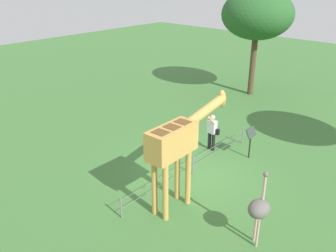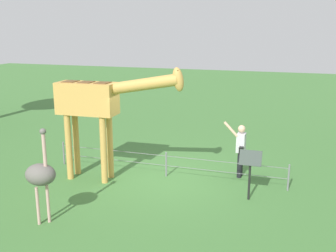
# 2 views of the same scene
# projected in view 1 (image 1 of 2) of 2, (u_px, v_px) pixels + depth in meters

# --- Properties ---
(ground_plane) EXTENTS (60.00, 60.00, 0.00)m
(ground_plane) POSITION_uv_depth(u_px,v_px,m) (194.00, 175.00, 13.43)
(ground_plane) COLOR #427538
(giraffe) EXTENTS (3.71, 0.75, 3.36)m
(giraffe) POSITION_uv_depth(u_px,v_px,m) (178.00, 142.00, 10.88)
(giraffe) COLOR gold
(giraffe) RESTS_ON ground_plane
(visitor) EXTENTS (0.64, 0.58, 1.70)m
(visitor) POSITION_uv_depth(u_px,v_px,m) (212.00, 130.00, 14.95)
(visitor) COLOR black
(visitor) RESTS_ON ground_plane
(ostrich) EXTENTS (0.70, 0.56, 2.25)m
(ostrich) POSITION_uv_depth(u_px,v_px,m) (259.00, 209.00, 9.60)
(ostrich) COLOR #CC9E93
(ostrich) RESTS_ON ground_plane
(tree_northeast) EXTENTS (4.06, 4.06, 6.14)m
(tree_northeast) POSITION_uv_depth(u_px,v_px,m) (257.00, 15.00, 20.25)
(tree_northeast) COLOR brown
(tree_northeast) RESTS_ON ground_plane
(info_sign) EXTENTS (0.56, 0.21, 1.32)m
(info_sign) POSITION_uv_depth(u_px,v_px,m) (251.00, 136.00, 14.28)
(info_sign) COLOR black
(info_sign) RESTS_ON ground_plane
(wire_fence) EXTENTS (7.05, 0.05, 0.75)m
(wire_fence) POSITION_uv_depth(u_px,v_px,m) (193.00, 164.00, 13.33)
(wire_fence) COLOR slate
(wire_fence) RESTS_ON ground_plane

